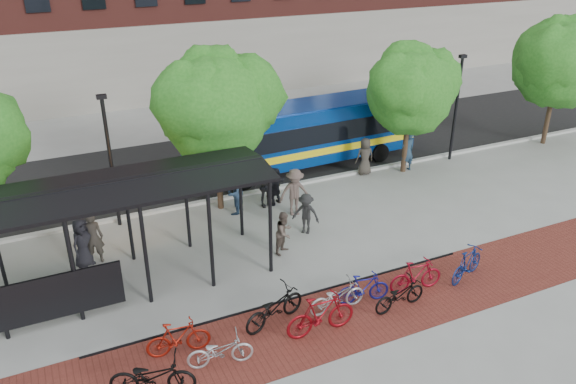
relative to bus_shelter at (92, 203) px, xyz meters
name	(u,v)px	position (x,y,z in m)	size (l,w,h in m)	color
ground	(324,228)	(8.13, 0.48, -3.00)	(160.00, 160.00, 0.00)	#9E9E99
asphalt_street	(248,157)	(8.13, 8.48, -2.99)	(160.00, 8.00, 0.01)	black
curb	(281,187)	(8.13, 4.48, -2.94)	(160.00, 0.25, 0.12)	#B7B7B2
brick_strip	(345,316)	(6.13, -4.52, -3.00)	(24.00, 3.00, 0.01)	maroon
bike_rack_rail	(292,311)	(4.83, -3.62, -3.00)	(12.00, 0.05, 0.95)	black
bus_shelter	(92,203)	(0.00, 0.00, 0.00)	(10.60, 3.07, 3.60)	black
tree_b	(217,101)	(5.23, 3.83, 1.46)	(5.15, 4.20, 6.47)	#382619
tree_c	(412,86)	(14.22, 3.83, 1.06)	(4.66, 3.80, 5.92)	#382619
tree_d	(561,58)	(23.23, 3.83, 1.47)	(5.39, 4.40, 6.55)	#382619
lamp_post_left	(110,158)	(1.13, 4.08, -0.25)	(0.35, 0.20, 5.12)	black
lamp_post_right	(456,105)	(17.13, 4.08, -0.25)	(0.35, 0.20, 5.12)	black
bus	(303,131)	(10.18, 6.38, -1.26)	(11.30, 2.98, 3.03)	navy
bike_0	(152,376)	(0.37, -5.16, -2.45)	(0.73, 2.10, 1.10)	black
bike_1	(178,338)	(1.31, -4.00, -2.48)	(0.49, 1.72, 1.04)	maroon
bike_2	(220,351)	(2.18, -4.88, -2.54)	(0.61, 1.74, 0.91)	#A9A9AC
bike_4	(274,307)	(4.13, -3.91, -2.45)	(0.73, 2.10, 1.10)	black
bike_5	(321,315)	(5.14, -4.86, -2.37)	(0.59, 2.09, 1.26)	maroon
bike_6	(337,297)	(6.07, -4.14, -2.52)	(0.64, 1.82, 0.96)	#ABABAE
bike_7	(364,288)	(6.99, -4.13, -2.50)	(0.47, 1.65, 0.99)	navy
bike_8	(400,295)	(7.81, -4.84, -2.53)	(0.63, 1.80, 0.95)	black
bike_9	(416,276)	(8.80, -4.30, -2.46)	(0.51, 1.80, 1.08)	maroon
bike_11	(467,264)	(10.71, -4.45, -2.45)	(0.52, 1.82, 1.10)	navy
pedestrian_0	(82,243)	(-0.41, 1.60, -2.12)	(0.86, 0.56, 1.76)	black
pedestrian_1	(93,237)	(-0.06, 1.68, -2.05)	(0.70, 0.46, 1.91)	#37322C
pedestrian_2	(234,192)	(5.50, 3.10, -2.09)	(0.89, 0.69, 1.83)	#22354F
pedestrian_3	(295,192)	(7.62, 2.00, -2.03)	(1.25, 0.72, 1.93)	brown
pedestrian_4	(265,187)	(6.85, 3.18, -2.15)	(1.00, 0.42, 1.70)	#282828
pedestrian_5	(275,186)	(7.29, 3.19, -2.20)	(1.48, 0.47, 1.60)	black
pedestrian_6	(365,156)	(12.29, 4.28, -2.13)	(0.85, 0.56, 1.75)	#39342E
pedestrian_7	(407,151)	(14.31, 3.81, -2.02)	(0.71, 0.47, 1.95)	#233A51
pedestrian_8	(284,233)	(6.04, -0.46, -2.22)	(0.76, 0.59, 1.57)	brown
pedestrian_9	(306,214)	(7.35, 0.47, -2.20)	(1.03, 0.59, 1.59)	black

